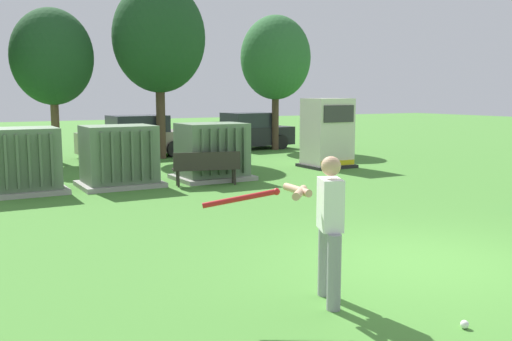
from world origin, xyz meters
TOP-DOWN VIEW (x-y plane):
  - ground_plane at (0.00, 0.00)m, footprint 96.00×96.00m
  - transformer_west at (-4.41, 9.13)m, footprint 2.10×1.70m
  - transformer_mid_west at (-1.97, 8.98)m, footprint 2.10×1.70m
  - transformer_mid_east at (0.70, 8.88)m, footprint 2.10×1.70m
  - generator_enclosure at (5.22, 9.49)m, footprint 1.60×1.40m
  - park_bench at (0.09, 7.93)m, footprint 1.84×0.83m
  - batter at (-2.25, -0.58)m, footprint 1.56×0.92m
  - sports_ball at (-1.40, -1.92)m, footprint 0.09×0.09m
  - tree_center_left at (-2.47, 15.29)m, footprint 2.84×2.84m
  - tree_center_right at (1.27, 14.70)m, footprint 3.44×3.44m
  - tree_right at (6.81, 15.46)m, footprint 3.04×3.04m
  - parked_car_leftmost at (0.55, 15.64)m, footprint 4.27×2.07m
  - parked_car_left_of_center at (5.82, 16.26)m, footprint 4.33×2.19m

SIDE VIEW (x-z plane):
  - ground_plane at x=0.00m, z-range 0.00..0.00m
  - sports_ball at x=-1.40m, z-range 0.00..0.09m
  - park_bench at x=0.09m, z-range 0.08..0.99m
  - parked_car_leftmost at x=0.55m, z-range -0.06..1.56m
  - parked_car_left_of_center at x=5.82m, z-range -0.06..1.56m
  - transformer_west at x=-4.41m, z-range -0.02..1.60m
  - transformer_mid_west at x=-1.97m, z-range -0.02..1.60m
  - transformer_mid_east at x=0.70m, z-range -0.02..1.60m
  - batter at x=-2.25m, z-range 0.11..1.85m
  - generator_enclosure at x=5.22m, z-range -0.01..2.29m
  - tree_center_left at x=-2.47m, z-range 1.01..6.44m
  - tree_right at x=6.81m, z-range 1.08..6.89m
  - tree_center_right at x=1.27m, z-range 1.22..7.80m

